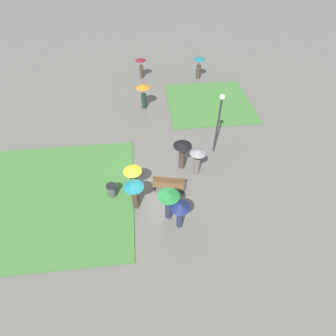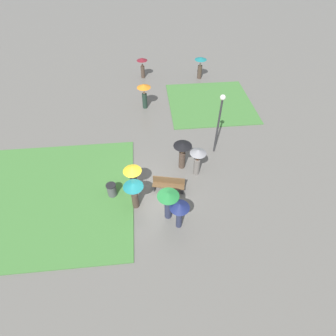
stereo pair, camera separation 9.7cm
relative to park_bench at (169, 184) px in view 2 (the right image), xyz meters
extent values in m
plane|color=#66635E|center=(-0.96, -0.19, -0.47)|extent=(90.00, 90.00, 0.00)
cube|color=#427A38|center=(-6.68, 0.09, -0.44)|extent=(9.34, 8.56, 0.06)
cube|color=#427A38|center=(4.29, 8.75, -0.44)|extent=(6.66, 6.51, 0.06)
cube|color=brown|center=(-0.02, -0.07, -0.05)|extent=(1.85, 0.81, 0.05)
cube|color=brown|center=(0.02, 0.11, 0.20)|extent=(1.76, 0.45, 0.45)
cube|color=#232326|center=(-0.79, 0.11, -0.27)|extent=(0.16, 0.39, 0.40)
cube|color=#232326|center=(0.76, -0.25, -0.27)|extent=(0.16, 0.39, 0.40)
cylinder|color=#2D2D30|center=(3.31, 2.99, 1.43)|extent=(0.12, 0.12, 3.81)
sphere|color=white|center=(3.31, 2.99, 3.50)|extent=(0.32, 0.32, 0.32)
cylinder|color=#4C4C51|center=(-3.15, -0.10, -0.06)|extent=(0.51, 0.51, 0.82)
cylinder|color=black|center=(-3.15, -0.10, 0.36)|extent=(0.55, 0.55, 0.03)
cylinder|color=black|center=(-1.92, 0.15, 0.05)|extent=(0.49, 0.49, 1.04)
sphere|color=beige|center=(-1.92, 0.15, 0.66)|extent=(0.19, 0.19, 0.19)
cylinder|color=#4C4C4F|center=(-1.92, 0.15, 0.93)|extent=(0.02, 0.02, 0.35)
cone|color=gold|center=(-1.92, 0.15, 1.24)|extent=(1.00, 1.00, 0.27)
cylinder|color=#282D47|center=(-0.20, -1.80, 0.09)|extent=(0.48, 0.48, 1.12)
sphere|color=tan|center=(-0.20, -1.80, 0.76)|extent=(0.21, 0.21, 0.21)
cylinder|color=#4C4C4F|center=(-0.20, -1.80, 1.03)|extent=(0.02, 0.02, 0.35)
cone|color=#237A38|center=(-0.20, -1.80, 1.32)|extent=(1.09, 1.09, 0.22)
cylinder|color=slate|center=(1.78, 1.09, 0.09)|extent=(0.48, 0.48, 1.11)
sphere|color=brown|center=(1.78, 1.09, 0.74)|extent=(0.20, 0.20, 0.20)
cylinder|color=#4C4C4F|center=(1.78, 1.09, 1.01)|extent=(0.02, 0.02, 0.35)
cone|color=gray|center=(1.78, 1.09, 1.31)|extent=(0.94, 0.94, 0.25)
cylinder|color=#47382D|center=(-1.87, -0.98, 0.05)|extent=(0.48, 0.48, 1.04)
sphere|color=#997051|center=(-1.87, -0.98, 0.68)|extent=(0.21, 0.21, 0.21)
cylinder|color=#4C4C4F|center=(-1.87, -0.98, 0.96)|extent=(0.02, 0.02, 0.35)
cone|color=#197075|center=(-1.87, -0.98, 1.25)|extent=(1.03, 1.03, 0.23)
cylinder|color=#282D47|center=(0.28, -2.42, 0.01)|extent=(0.33, 0.33, 0.97)
sphere|color=beige|center=(0.28, -2.42, 0.61)|extent=(0.23, 0.23, 0.23)
cylinder|color=#4C4C4F|center=(0.28, -2.42, 0.90)|extent=(0.02, 0.02, 0.35)
cone|color=navy|center=(0.28, -2.42, 1.21)|extent=(0.96, 0.96, 0.27)
cylinder|color=#47382D|center=(0.99, 1.74, 0.10)|extent=(0.50, 0.50, 1.14)
sphere|color=#997051|center=(0.99, 1.74, 0.78)|extent=(0.22, 0.22, 0.22)
cylinder|color=#4C4C4F|center=(0.99, 1.74, 1.06)|extent=(0.02, 0.02, 0.35)
cone|color=black|center=(0.99, 1.74, 1.34)|extent=(1.08, 1.08, 0.21)
cylinder|color=#1E3328|center=(-1.01, 8.62, 0.13)|extent=(0.38, 0.38, 1.20)
sphere|color=beige|center=(-1.01, 8.62, 0.82)|extent=(0.19, 0.19, 0.19)
cylinder|color=#4C4C4F|center=(-1.01, 8.62, 1.10)|extent=(0.02, 0.02, 0.35)
cone|color=orange|center=(-1.01, 8.62, 1.39)|extent=(1.05, 1.05, 0.24)
cylinder|color=#47382D|center=(-1.01, 13.73, 0.06)|extent=(0.39, 0.39, 1.06)
sphere|color=#997051|center=(-1.01, 13.73, 0.68)|extent=(0.20, 0.20, 0.20)
cylinder|color=#4C4C4F|center=(-1.01, 13.73, 0.96)|extent=(0.02, 0.02, 0.35)
cone|color=maroon|center=(-1.01, 13.73, 1.24)|extent=(0.95, 0.95, 0.22)
cylinder|color=#47382D|center=(4.17, 13.09, 0.12)|extent=(0.55, 0.55, 1.17)
sphere|color=beige|center=(4.17, 13.09, 0.80)|extent=(0.20, 0.20, 0.20)
cylinder|color=#4C4C4F|center=(4.17, 13.09, 1.08)|extent=(0.02, 0.02, 0.35)
cone|color=#197075|center=(4.17, 13.09, 1.36)|extent=(1.06, 1.06, 0.20)
camera|label=1|loc=(-1.07, -9.54, 11.12)|focal=28.00mm
camera|label=2|loc=(-0.97, -9.55, 11.12)|focal=28.00mm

